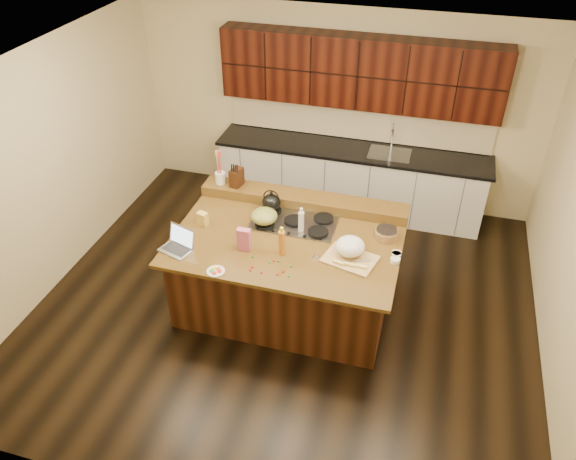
# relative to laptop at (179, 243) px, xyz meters

# --- Properties ---
(room) EXTENTS (5.52, 5.02, 2.72)m
(room) POSITION_rel_laptop_xyz_m (1.02, 0.46, 0.37)
(room) COLOR black
(room) RESTS_ON ground
(island) EXTENTS (2.40, 1.60, 0.92)m
(island) POSITION_rel_laptop_xyz_m (1.02, 0.46, -0.52)
(island) COLOR black
(island) RESTS_ON ground
(back_ledge) EXTENTS (2.40, 0.30, 0.12)m
(back_ledge) POSITION_rel_laptop_xyz_m (1.02, 1.16, -0.00)
(back_ledge) COLOR black
(back_ledge) RESTS_ON island
(cooktop) EXTENTS (0.92, 0.52, 0.05)m
(cooktop) POSITION_rel_laptop_xyz_m (1.02, 0.76, -0.04)
(cooktop) COLOR gray
(cooktop) RESTS_ON island
(back_counter) EXTENTS (3.70, 0.66, 2.40)m
(back_counter) POSITION_rel_laptop_xyz_m (1.33, 2.68, 0.00)
(back_counter) COLOR silver
(back_counter) RESTS_ON ground
(kettle) EXTENTS (0.23, 0.23, 0.19)m
(kettle) POSITION_rel_laptop_xyz_m (0.72, 0.89, 0.08)
(kettle) COLOR black
(kettle) RESTS_ON cooktop
(green_bowl) EXTENTS (0.34, 0.34, 0.16)m
(green_bowl) POSITION_rel_laptop_xyz_m (0.72, 0.63, 0.06)
(green_bowl) COLOR olive
(green_bowl) RESTS_ON cooktop
(laptop) EXTENTS (0.39, 0.34, 0.23)m
(laptop) POSITION_rel_laptop_xyz_m (0.00, 0.00, 0.00)
(laptop) COLOR #B7B7BC
(laptop) RESTS_ON island
(oil_bottle) EXTENTS (0.09, 0.09, 0.27)m
(oil_bottle) POSITION_rel_laptop_xyz_m (1.04, 0.21, 0.07)
(oil_bottle) COLOR #C37122
(oil_bottle) RESTS_ON island
(vinegar_bottle) EXTENTS (0.07, 0.07, 0.25)m
(vinegar_bottle) POSITION_rel_laptop_xyz_m (1.14, 0.63, 0.06)
(vinegar_bottle) COLOR silver
(vinegar_bottle) RESTS_ON island
(wooden_tray) EXTENTS (0.59, 0.49, 0.21)m
(wooden_tray) POSITION_rel_laptop_xyz_m (1.72, 0.34, 0.03)
(wooden_tray) COLOR tan
(wooden_tray) RESTS_ON island
(ramekin_a) EXTENTS (0.10, 0.10, 0.04)m
(ramekin_a) POSITION_rel_laptop_xyz_m (2.17, 0.46, -0.04)
(ramekin_a) COLOR white
(ramekin_a) RESTS_ON island
(ramekin_b) EXTENTS (0.12, 0.12, 0.04)m
(ramekin_b) POSITION_rel_laptop_xyz_m (2.17, 0.38, -0.04)
(ramekin_b) COLOR white
(ramekin_b) RESTS_ON island
(ramekin_c) EXTENTS (0.11, 0.11, 0.04)m
(ramekin_c) POSITION_rel_laptop_xyz_m (2.17, 0.48, -0.04)
(ramekin_c) COLOR white
(ramekin_c) RESTS_ON island
(strainer_bowl) EXTENTS (0.26, 0.26, 0.09)m
(strainer_bowl) POSITION_rel_laptop_xyz_m (2.03, 0.76, -0.02)
(strainer_bowl) COLOR #996B3F
(strainer_bowl) RESTS_ON island
(kitchen_timer) EXTENTS (0.10, 0.10, 0.07)m
(kitchen_timer) POSITION_rel_laptop_xyz_m (1.40, 0.23, -0.03)
(kitchen_timer) COLOR silver
(kitchen_timer) RESTS_ON island
(pink_bag) EXTENTS (0.14, 0.07, 0.25)m
(pink_bag) POSITION_rel_laptop_xyz_m (0.66, 0.16, 0.07)
(pink_bag) COLOR #BE5978
(pink_bag) RESTS_ON island
(candy_plate) EXTENTS (0.21, 0.21, 0.01)m
(candy_plate) POSITION_rel_laptop_xyz_m (0.50, -0.25, -0.05)
(candy_plate) COLOR white
(candy_plate) RESTS_ON island
(package_box) EXTENTS (0.13, 0.11, 0.16)m
(package_box) POSITION_rel_laptop_xyz_m (0.07, 0.46, 0.02)
(package_box) COLOR gold
(package_box) RESTS_ON island
(utensil_crock) EXTENTS (0.14, 0.14, 0.14)m
(utensil_crock) POSITION_rel_laptop_xyz_m (0.01, 1.16, 0.13)
(utensil_crock) COLOR white
(utensil_crock) RESTS_ON back_ledge
(knife_block) EXTENTS (0.14, 0.19, 0.21)m
(knife_block) POSITION_rel_laptop_xyz_m (0.22, 1.16, 0.17)
(knife_block) COLOR black
(knife_block) RESTS_ON back_ledge
(gumdrop_0) EXTENTS (0.02, 0.02, 0.02)m
(gumdrop_0) POSITION_rel_laptop_xyz_m (1.01, 0.06, -0.05)
(gumdrop_0) COLOR red
(gumdrop_0) RESTS_ON island
(gumdrop_1) EXTENTS (0.02, 0.02, 0.02)m
(gumdrop_1) POSITION_rel_laptop_xyz_m (1.19, 0.02, -0.05)
(gumdrop_1) COLOR #198C26
(gumdrop_1) RESTS_ON island
(gumdrop_2) EXTENTS (0.02, 0.02, 0.02)m
(gumdrop_2) POSITION_rel_laptop_xyz_m (1.15, -0.08, -0.05)
(gumdrop_2) COLOR red
(gumdrop_2) RESTS_ON island
(gumdrop_3) EXTENTS (0.02, 0.02, 0.02)m
(gumdrop_3) POSITION_rel_laptop_xyz_m (0.78, 0.06, -0.05)
(gumdrop_3) COLOR #198C26
(gumdrop_3) RESTS_ON island
(gumdrop_4) EXTENTS (0.02, 0.02, 0.02)m
(gumdrop_4) POSITION_rel_laptop_xyz_m (0.83, -0.10, -0.05)
(gumdrop_4) COLOR red
(gumdrop_4) RESTS_ON island
(gumdrop_5) EXTENTS (0.02, 0.02, 0.02)m
(gumdrop_5) POSITION_rel_laptop_xyz_m (0.97, 0.01, -0.05)
(gumdrop_5) COLOR #198C26
(gumdrop_5) RESTS_ON island
(gumdrop_6) EXTENTS (0.02, 0.02, 0.02)m
(gumdrop_6) POSITION_rel_laptop_xyz_m (1.10, -0.14, -0.05)
(gumdrop_6) COLOR red
(gumdrop_6) RESTS_ON island
(gumdrop_7) EXTENTS (0.02, 0.02, 0.02)m
(gumdrop_7) POSITION_rel_laptop_xyz_m (1.05, 0.06, -0.05)
(gumdrop_7) COLOR #198C26
(gumdrop_7) RESTS_ON island
(gumdrop_8) EXTENTS (0.02, 0.02, 0.02)m
(gumdrop_8) POSITION_rel_laptop_xyz_m (0.95, -0.16, -0.05)
(gumdrop_8) COLOR red
(gumdrop_8) RESTS_ON island
(gumdrop_9) EXTENTS (0.02, 0.02, 0.02)m
(gumdrop_9) POSITION_rel_laptop_xyz_m (1.21, -0.13, -0.05)
(gumdrop_9) COLOR #198C26
(gumdrop_9) RESTS_ON island
(gumdrop_10) EXTENTS (0.02, 0.02, 0.02)m
(gumdrop_10) POSITION_rel_laptop_xyz_m (0.83, -0.15, -0.05)
(gumdrop_10) COLOR red
(gumdrop_10) RESTS_ON island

